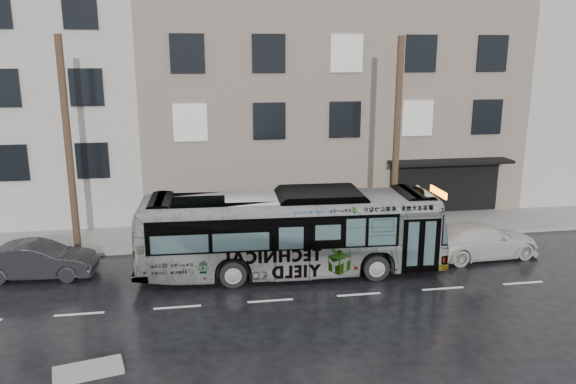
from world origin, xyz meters
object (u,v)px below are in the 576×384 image
bus (291,232)px  dark_sedan (38,260)px  sign_post (416,210)px  utility_pole_rear (69,148)px  utility_pole_front (397,140)px  white_sedan (480,240)px

bus → dark_sedan: (-9.65, 1.04, -0.95)m
sign_post → dark_sedan: size_ratio=0.56×
utility_pole_rear → bus: utility_pole_rear is taller
utility_pole_front → bus: (-5.36, -3.30, -3.00)m
bus → white_sedan: 8.28m
utility_pole_front → white_sedan: (2.85, -2.87, -3.92)m
utility_pole_rear → bus: 9.72m
utility_pole_front → bus: utility_pole_front is taller
dark_sedan → utility_pole_rear: bearing=-20.6°
bus → utility_pole_rear: bearing=71.5°
utility_pole_front → white_sedan: utility_pole_front is taller
utility_pole_front → bus: 6.98m
utility_pole_rear → white_sedan: size_ratio=1.78×
utility_pole_front → bus: bearing=-148.4°
utility_pole_rear → utility_pole_front: bearing=0.0°
utility_pole_rear → bus: (8.64, -3.30, -3.00)m
utility_pole_rear → sign_post: utility_pole_rear is taller
utility_pole_front → white_sedan: size_ratio=1.78×
utility_pole_front → dark_sedan: (-15.01, -2.26, -3.95)m
dark_sedan → sign_post: bearing=-78.5°
bus → white_sedan: bus is taller
bus → dark_sedan: bearing=86.2°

